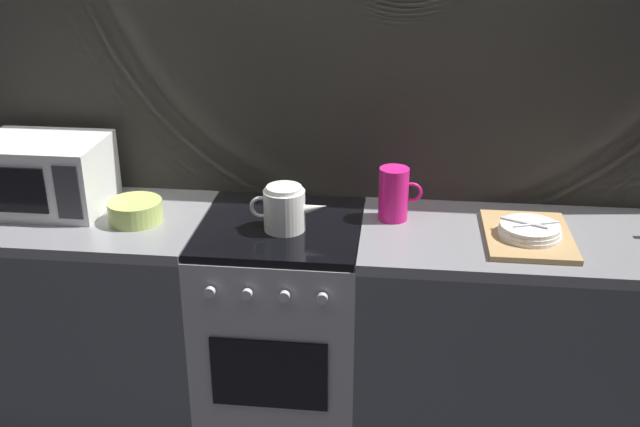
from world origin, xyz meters
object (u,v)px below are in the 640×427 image
(mixing_bowl, at_px, (135,211))
(pitcher, at_px, (394,194))
(stove_unit, at_px, (282,329))
(dish_pile, at_px, (529,233))
(kettle, at_px, (285,209))
(microwave, at_px, (45,174))

(mixing_bowl, distance_m, pitcher, 0.96)
(stove_unit, height_order, mixing_bowl, mixing_bowl)
(dish_pile, bearing_deg, stove_unit, 177.96)
(kettle, bearing_deg, dish_pile, 0.59)
(kettle, height_order, mixing_bowl, kettle)
(microwave, relative_size, kettle, 1.62)
(microwave, xyz_separation_m, mixing_bowl, (0.38, -0.09, -0.10))
(mixing_bowl, relative_size, dish_pile, 0.50)
(stove_unit, xyz_separation_m, mixing_bowl, (-0.54, -0.03, 0.49))
(dish_pile, bearing_deg, mixing_bowl, 179.86)
(stove_unit, bearing_deg, pitcher, 13.32)
(mixing_bowl, bearing_deg, pitcher, 7.56)
(microwave, relative_size, mixing_bowl, 2.30)
(pitcher, height_order, dish_pile, pitcher)
(pitcher, bearing_deg, stove_unit, -166.68)
(mixing_bowl, bearing_deg, kettle, -1.26)
(stove_unit, distance_m, kettle, 0.53)
(kettle, xyz_separation_m, mixing_bowl, (-0.56, 0.01, -0.04))
(kettle, bearing_deg, microwave, 173.60)
(kettle, height_order, dish_pile, kettle)
(pitcher, bearing_deg, mixing_bowl, -172.44)
(mixing_bowl, xyz_separation_m, dish_pile, (1.43, -0.00, -0.02))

